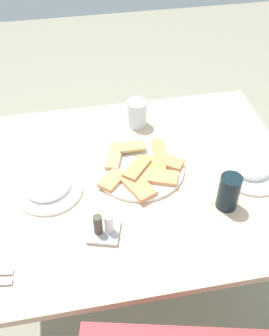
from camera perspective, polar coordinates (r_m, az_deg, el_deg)
ground_plane at (r=1.92m, az=-0.31°, el=-16.34°), size 6.00×6.00×0.00m
dining_table at (r=1.41m, az=-0.40°, el=-3.54°), size 1.12×0.88×0.70m
pide_platter at (r=1.38m, az=0.80°, el=0.03°), size 0.32×0.32×0.04m
salad_plate_greens at (r=1.42m, az=16.33°, el=-0.35°), size 0.22×0.22×0.05m
salad_plate_rice at (r=1.34m, az=-12.01°, el=-2.74°), size 0.22×0.22×0.04m
soda_can at (r=1.27m, az=13.15°, el=-3.32°), size 0.09×0.09×0.12m
drinking_glass at (r=1.55m, az=0.34°, el=7.71°), size 0.08×0.08×0.10m
condiment_caddy at (r=1.19m, az=-4.36°, el=-8.48°), size 0.11×0.11×0.08m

